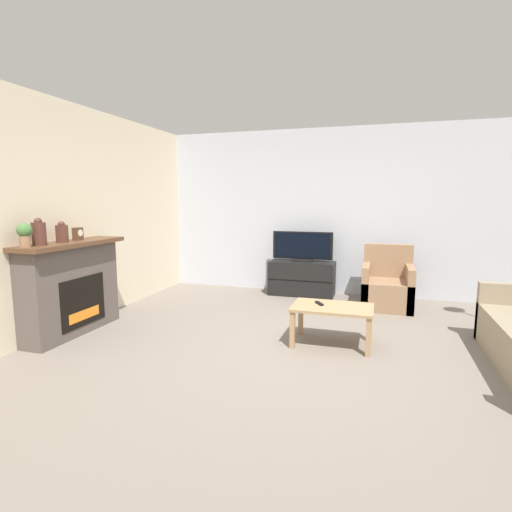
{
  "coord_description": "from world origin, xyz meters",
  "views": [
    {
      "loc": [
        0.67,
        -3.81,
        1.55
      ],
      "look_at": [
        -0.8,
        0.94,
        0.85
      ],
      "focal_mm": 28.0,
      "sensor_mm": 36.0,
      "label": 1
    }
  ],
  "objects_px": {
    "mantel_clock": "(78,234)",
    "tv": "(302,248)",
    "potted_plant": "(25,233)",
    "remote": "(319,303)",
    "mantel_vase_left": "(39,233)",
    "armchair": "(387,287)",
    "coffee_table": "(332,312)",
    "mantel_vase_centre_left": "(62,233)",
    "fireplace": "(71,287)",
    "tv_stand": "(302,278)"
  },
  "relations": [
    {
      "from": "mantel_clock",
      "to": "tv",
      "type": "relative_size",
      "value": 0.15
    },
    {
      "from": "potted_plant",
      "to": "remote",
      "type": "distance_m",
      "value": 3.1
    },
    {
      "from": "mantel_vase_left",
      "to": "armchair",
      "type": "height_order",
      "value": "mantel_vase_left"
    },
    {
      "from": "coffee_table",
      "to": "mantel_clock",
      "type": "bearing_deg",
      "value": -172.62
    },
    {
      "from": "armchair",
      "to": "remote",
      "type": "distance_m",
      "value": 1.91
    },
    {
      "from": "mantel_clock",
      "to": "armchair",
      "type": "bearing_deg",
      "value": 31.72
    },
    {
      "from": "mantel_vase_left",
      "to": "mantel_vase_centre_left",
      "type": "distance_m",
      "value": 0.31
    },
    {
      "from": "fireplace",
      "to": "remote",
      "type": "distance_m",
      "value": 2.85
    },
    {
      "from": "mantel_vase_left",
      "to": "potted_plant",
      "type": "xyz_separation_m",
      "value": [
        -0.0,
        -0.17,
        0.01
      ]
    },
    {
      "from": "tv",
      "to": "remote",
      "type": "bearing_deg",
      "value": -74.44
    },
    {
      "from": "fireplace",
      "to": "tv_stand",
      "type": "height_order",
      "value": "fireplace"
    },
    {
      "from": "armchair",
      "to": "remote",
      "type": "height_order",
      "value": "armchair"
    },
    {
      "from": "potted_plant",
      "to": "coffee_table",
      "type": "xyz_separation_m",
      "value": [
        2.92,
        1.11,
        -0.86
      ]
    },
    {
      "from": "tv_stand",
      "to": "remote",
      "type": "xyz_separation_m",
      "value": [
        0.59,
        -2.12,
        0.16
      ]
    },
    {
      "from": "potted_plant",
      "to": "remote",
      "type": "xyz_separation_m",
      "value": [
        2.78,
        1.14,
        -0.79
      ]
    },
    {
      "from": "mantel_vase_left",
      "to": "tv",
      "type": "xyz_separation_m",
      "value": [
        2.19,
        3.09,
        -0.43
      ]
    },
    {
      "from": "tv",
      "to": "coffee_table",
      "type": "bearing_deg",
      "value": -71.1
    },
    {
      "from": "potted_plant",
      "to": "mantel_clock",
      "type": "bearing_deg",
      "value": 89.94
    },
    {
      "from": "mantel_vase_left",
      "to": "armchair",
      "type": "xyz_separation_m",
      "value": [
        3.51,
        2.72,
        -0.92
      ]
    },
    {
      "from": "mantel_vase_left",
      "to": "potted_plant",
      "type": "relative_size",
      "value": 1.18
    },
    {
      "from": "mantel_vase_centre_left",
      "to": "potted_plant",
      "type": "xyz_separation_m",
      "value": [
        -0.0,
        -0.49,
        0.03
      ]
    },
    {
      "from": "mantel_vase_left",
      "to": "coffee_table",
      "type": "xyz_separation_m",
      "value": [
        2.92,
        0.93,
        -0.85
      ]
    },
    {
      "from": "remote",
      "to": "tv_stand",
      "type": "bearing_deg",
      "value": 74.2
    },
    {
      "from": "mantel_vase_left",
      "to": "coffee_table",
      "type": "height_order",
      "value": "mantel_vase_left"
    },
    {
      "from": "fireplace",
      "to": "potted_plant",
      "type": "relative_size",
      "value": 5.69
    },
    {
      "from": "coffee_table",
      "to": "mantel_vase_left",
      "type": "bearing_deg",
      "value": -162.27
    },
    {
      "from": "tv_stand",
      "to": "armchair",
      "type": "distance_m",
      "value": 1.37
    },
    {
      "from": "mantel_clock",
      "to": "coffee_table",
      "type": "height_order",
      "value": "mantel_clock"
    },
    {
      "from": "fireplace",
      "to": "mantel_vase_left",
      "type": "bearing_deg",
      "value": -87.71
    },
    {
      "from": "mantel_vase_centre_left",
      "to": "coffee_table",
      "type": "xyz_separation_m",
      "value": [
        2.92,
        0.62,
        -0.83
      ]
    },
    {
      "from": "mantel_vase_centre_left",
      "to": "tv_stand",
      "type": "distance_m",
      "value": 3.65
    },
    {
      "from": "potted_plant",
      "to": "remote",
      "type": "height_order",
      "value": "potted_plant"
    },
    {
      "from": "coffee_table",
      "to": "tv",
      "type": "bearing_deg",
      "value": 108.9
    },
    {
      "from": "mantel_vase_centre_left",
      "to": "armchair",
      "type": "distance_m",
      "value": 4.35
    },
    {
      "from": "fireplace",
      "to": "mantel_vase_left",
      "type": "relative_size",
      "value": 4.82
    },
    {
      "from": "fireplace",
      "to": "remote",
      "type": "relative_size",
      "value": 9.33
    },
    {
      "from": "tv_stand",
      "to": "tv",
      "type": "xyz_separation_m",
      "value": [
        0.0,
        -0.0,
        0.5
      ]
    },
    {
      "from": "potted_plant",
      "to": "remote",
      "type": "relative_size",
      "value": 1.64
    },
    {
      "from": "tv",
      "to": "remote",
      "type": "xyz_separation_m",
      "value": [
        0.59,
        -2.12,
        -0.34
      ]
    },
    {
      "from": "mantel_vase_left",
      "to": "tv_stand",
      "type": "height_order",
      "value": "mantel_vase_left"
    },
    {
      "from": "mantel_vase_centre_left",
      "to": "mantel_clock",
      "type": "bearing_deg",
      "value": 89.82
    },
    {
      "from": "armchair",
      "to": "tv_stand",
      "type": "bearing_deg",
      "value": 164.62
    },
    {
      "from": "potted_plant",
      "to": "armchair",
      "type": "height_order",
      "value": "potted_plant"
    },
    {
      "from": "mantel_vase_centre_left",
      "to": "coffee_table",
      "type": "height_order",
      "value": "mantel_vase_centre_left"
    },
    {
      "from": "remote",
      "to": "tv",
      "type": "bearing_deg",
      "value": 74.22
    },
    {
      "from": "mantel_vase_left",
      "to": "mantel_clock",
      "type": "xyz_separation_m",
      "value": [
        0.0,
        0.56,
        -0.06
      ]
    },
    {
      "from": "coffee_table",
      "to": "remote",
      "type": "relative_size",
      "value": 5.7
    },
    {
      "from": "remote",
      "to": "armchair",
      "type": "bearing_deg",
      "value": 35.99
    },
    {
      "from": "fireplace",
      "to": "potted_plant",
      "type": "distance_m",
      "value": 0.89
    },
    {
      "from": "mantel_vase_centre_left",
      "to": "remote",
      "type": "bearing_deg",
      "value": 13.29
    }
  ]
}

